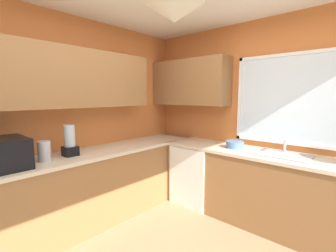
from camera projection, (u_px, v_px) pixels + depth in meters
name	position (u px, v px, depth m)	size (l,w,h in m)	color
room_shell	(150.00, 74.00, 2.55)	(3.70, 3.83, 2.65)	#D17238
counter_run_left	(81.00, 190.00, 2.80)	(0.65, 3.44, 0.91)	olive
counter_run_back	(269.00, 190.00, 2.82)	(2.79, 0.65, 0.91)	olive
dishwasher	(198.00, 174.00, 3.49)	(0.60, 0.60, 0.86)	white
microwave	(5.00, 153.00, 2.19)	(0.48, 0.36, 0.29)	black
kettle	(44.00, 151.00, 2.43)	(0.13, 0.13, 0.22)	#B7B7BC
sink_assembly	(280.00, 154.00, 2.70)	(0.63, 0.40, 0.19)	#9EA0A5
bowl	(235.00, 145.00, 3.07)	(0.23, 0.23, 0.09)	#4C7099
blender_appliance	(70.00, 142.00, 2.65)	(0.15, 0.15, 0.36)	black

